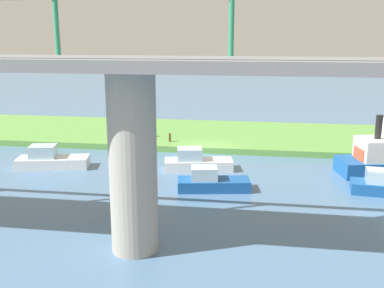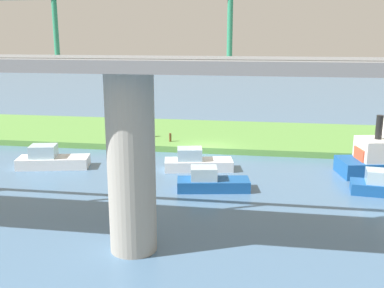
{
  "view_description": "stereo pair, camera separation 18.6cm",
  "coord_description": "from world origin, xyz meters",
  "views": [
    {
      "loc": [
        -4.26,
        35.46,
        9.45
      ],
      "look_at": [
        0.42,
        5.0,
        2.0
      ],
      "focal_mm": 42.74,
      "sensor_mm": 36.0,
      "label": 1
    },
    {
      "loc": [
        -4.45,
        35.44,
        9.45
      ],
      "look_at": [
        0.42,
        5.0,
        2.0
      ],
      "focal_mm": 42.74,
      "sensor_mm": 36.0,
      "label": 2
    }
  ],
  "objects": [
    {
      "name": "bridge_pylon",
      "position": [
        1.12,
        17.17,
        4.0
      ],
      "size": [
        2.08,
        2.08,
        8.01
      ],
      "primitive_type": "cylinder",
      "color": "#9E998E",
      "rests_on": "ground"
    },
    {
      "name": "mooring_post",
      "position": [
        3.38,
        -1.75,
        0.86
      ],
      "size": [
        0.2,
        0.2,
        0.71
      ],
      "primitive_type": "cylinder",
      "color": "brown",
      "rests_on": "grassy_bank"
    },
    {
      "name": "bridge_span",
      "position": [
        1.12,
        17.15,
        8.5
      ],
      "size": [
        56.02,
        4.3,
        3.25
      ],
      "color": "slate",
      "rests_on": "bridge_pylon"
    },
    {
      "name": "grassy_bank",
      "position": [
        0.0,
        -6.0,
        0.25
      ],
      "size": [
        80.0,
        12.0,
        0.5
      ],
      "primitive_type": "cube",
      "color": "#5B9342",
      "rests_on": "ground"
    },
    {
      "name": "motorboat_red",
      "position": [
        -1.36,
        8.66,
        0.53
      ],
      "size": [
        4.66,
        2.32,
        1.48
      ],
      "color": "#195199",
      "rests_on": "ground"
    },
    {
      "name": "skiff_small",
      "position": [
        10.66,
        5.61,
        0.6
      ],
      "size": [
        5.29,
        2.82,
        1.67
      ],
      "color": "white",
      "rests_on": "ground"
    },
    {
      "name": "person_on_bank",
      "position": [
        5.94,
        -3.08,
        1.2
      ],
      "size": [
        0.44,
        0.44,
        1.39
      ],
      "color": "#2D334C",
      "rests_on": "grassy_bank"
    },
    {
      "name": "ground_plane",
      "position": [
        0.0,
        0.0,
        0.0
      ],
      "size": [
        160.0,
        160.0,
        0.0
      ],
      "primitive_type": "plane",
      "color": "#4C7093"
    },
    {
      "name": "houseboat_blue",
      "position": [
        0.18,
        4.53,
        0.57
      ],
      "size": [
        5.04,
        2.58,
        1.6
      ],
      "color": "white",
      "rests_on": "ground"
    }
  ]
}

